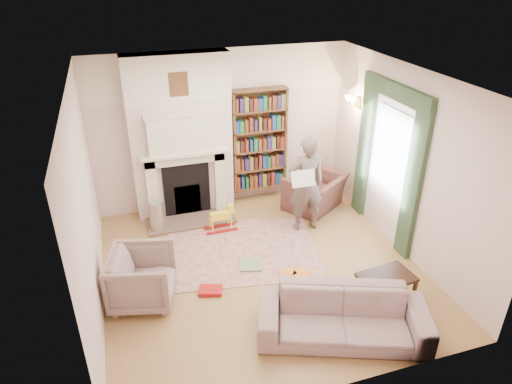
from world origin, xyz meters
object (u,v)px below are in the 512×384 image
object	(u,v)px
coffee_table	(385,290)
paraffin_heater	(157,216)
bookcase	(259,140)
man_reading	(306,184)
sofa	(343,317)
armchair_left	(142,278)
rocking_horse	(220,218)
armchair_reading	(315,192)

from	to	relation	value
coffee_table	paraffin_heater	bearing A→B (deg)	127.93
paraffin_heater	bookcase	bearing A→B (deg)	16.81
man_reading	bookcase	bearing A→B (deg)	-70.88
sofa	coffee_table	bearing A→B (deg)	44.81
bookcase	sofa	bearing A→B (deg)	-92.09
sofa	armchair_left	bearing A→B (deg)	169.16
man_reading	sofa	bearing A→B (deg)	79.26
bookcase	paraffin_heater	distance (m)	2.25
paraffin_heater	rocking_horse	size ratio (longest dim) A/B	1.03
armchair_reading	coffee_table	distance (m)	2.68
man_reading	coffee_table	world-z (taller)	man_reading
coffee_table	armchair_reading	bearing A→B (deg)	80.05
armchair_left	coffee_table	size ratio (longest dim) A/B	1.18
armchair_left	rocking_horse	xyz separation A→B (m)	(1.39, 1.39, -0.14)
sofa	paraffin_heater	size ratio (longest dim) A/B	3.67
armchair_reading	armchair_left	xyz separation A→B (m)	(-3.21, -1.65, 0.05)
armchair_left	rocking_horse	world-z (taller)	armchair_left
bookcase	man_reading	xyz separation A→B (m)	(0.40, -1.27, -0.35)
armchair_left	man_reading	world-z (taller)	man_reading
rocking_horse	man_reading	bearing A→B (deg)	-15.61
armchair_left	rocking_horse	bearing A→B (deg)	-30.53
coffee_table	paraffin_heater	size ratio (longest dim) A/B	1.27
bookcase	coffee_table	distance (m)	3.54
paraffin_heater	rocking_horse	xyz separation A→B (m)	(1.00, -0.33, -0.04)
bookcase	coffee_table	xyz separation A→B (m)	(0.66, -3.34, -0.95)
coffee_table	rocking_horse	xyz separation A→B (m)	(-1.64, 2.41, 0.01)
armchair_reading	coffee_table	world-z (taller)	armchair_reading
sofa	man_reading	distance (m)	2.54
armchair_left	man_reading	size ratio (longest dim) A/B	0.50
sofa	rocking_horse	world-z (taller)	sofa
rocking_horse	paraffin_heater	bearing A→B (deg)	160.17
man_reading	armchair_reading	bearing A→B (deg)	-125.20
bookcase	rocking_horse	distance (m)	1.64
sofa	bookcase	bearing A→B (deg)	108.76
armchair_reading	armchair_left	size ratio (longest dim) A/B	1.21
armchair_left	rocking_horse	distance (m)	1.97
man_reading	paraffin_heater	bearing A→B (deg)	-14.13
man_reading	paraffin_heater	distance (m)	2.53
sofa	man_reading	world-z (taller)	man_reading
armchair_reading	sofa	distance (m)	3.18
sofa	paraffin_heater	bearing A→B (deg)	141.58
armchair_reading	rocking_horse	size ratio (longest dim) A/B	1.85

